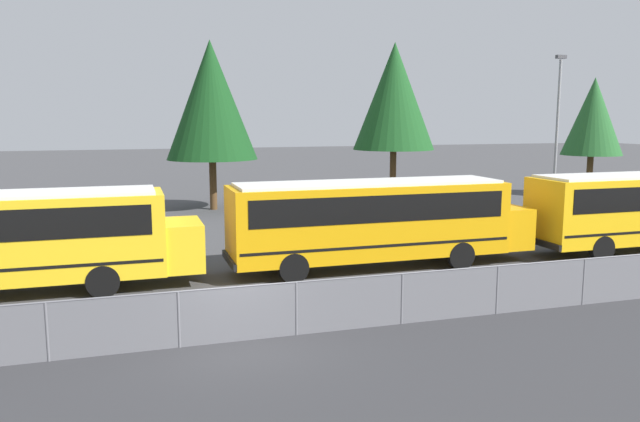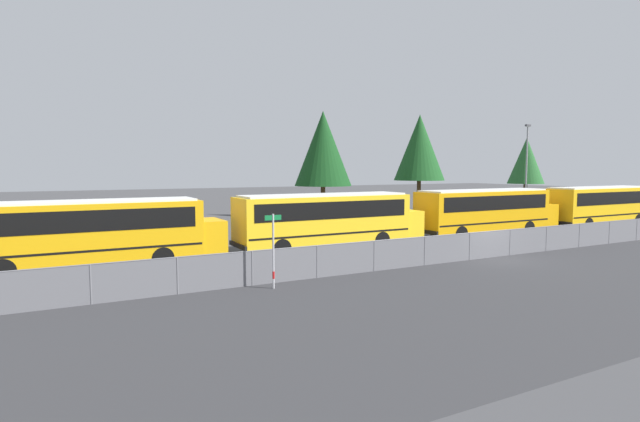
% 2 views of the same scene
% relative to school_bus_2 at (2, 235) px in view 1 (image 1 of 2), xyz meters
% --- Properties ---
extents(ground_plane, '(200.00, 200.00, 0.00)m').
position_rel_school_bus_2_xyz_m(ground_plane, '(6.44, -6.32, -1.97)').
color(ground_plane, '#424244').
extents(fence, '(87.26, 0.07, 1.46)m').
position_rel_school_bus_2_xyz_m(fence, '(6.44, -6.32, -1.23)').
color(fence, '#9EA0A5').
rests_on(fence, ground_plane).
extents(school_bus_2, '(11.82, 2.61, 3.31)m').
position_rel_school_bus_2_xyz_m(school_bus_2, '(0.00, 0.00, 0.00)').
color(school_bus_2, yellow).
rests_on(school_bus_2, ground_plane).
extents(school_bus_3, '(11.82, 2.61, 3.31)m').
position_rel_school_bus_2_xyz_m(school_bus_3, '(12.71, -0.07, 0.00)').
color(school_bus_3, orange).
rests_on(school_bus_3, ground_plane).
extents(light_pole, '(0.60, 0.24, 9.10)m').
position_rel_school_bus_2_xyz_m(light_pole, '(27.34, 8.64, 2.97)').
color(light_pole, gray).
rests_on(light_pole, ground_plane).
extents(tree_0, '(4.22, 4.22, 8.44)m').
position_rel_school_bus_2_xyz_m(tree_0, '(35.72, 15.56, 3.71)').
color(tree_0, '#51381E').
rests_on(tree_0, ground_plane).
extents(tree_1, '(5.50, 5.50, 10.25)m').
position_rel_school_bus_2_xyz_m(tree_1, '(8.88, 16.93, 4.69)').
color(tree_1, '#51381E').
rests_on(tree_1, ground_plane).
extents(tree_2, '(5.48, 5.48, 10.60)m').
position_rel_school_bus_2_xyz_m(tree_2, '(21.21, 17.61, 5.05)').
color(tree_2, '#51381E').
rests_on(tree_2, ground_plane).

